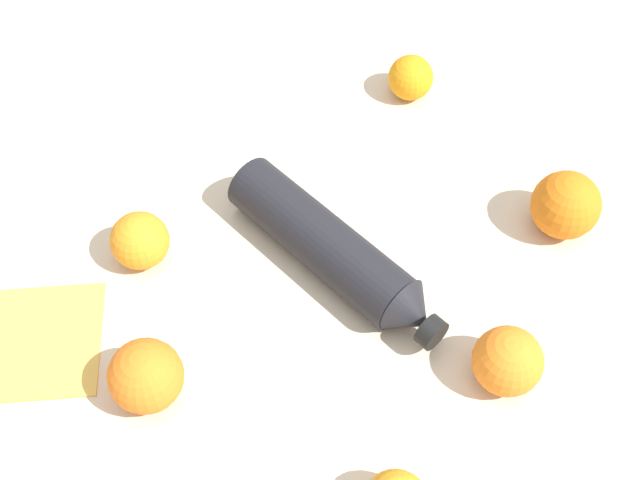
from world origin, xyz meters
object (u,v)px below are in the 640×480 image
Objects in this scene: orange_1 at (140,241)px; folded_napkin at (36,341)px; water_bottle at (333,251)px; orange_0 at (411,78)px; orange_4 at (508,361)px; orange_3 at (146,376)px; orange_2 at (566,205)px.

folded_napkin is (0.14, 0.06, -0.03)m from orange_1.
orange_1 is at bearing -137.90° from water_bottle.
orange_0 is 0.44m from orange_4.
orange_3 is (0.24, 0.06, 0.01)m from water_bottle.
orange_1 is 0.83× the size of orange_2.
orange_1 is 0.18m from orange_3.
folded_napkin is (0.61, -0.12, -0.04)m from orange_2.
orange_3 is at bearing -94.45° from water_bottle.
water_bottle is 4.95× the size of orange_0.
orange_4 is at bearing 7.28° from water_bottle.
orange_0 is 0.54m from orange_3.
orange_3 is (0.05, 0.17, 0.01)m from orange_1.
orange_4 is (-0.29, 0.32, 0.00)m from orange_1.
orange_2 is at bearing -140.82° from orange_4.
orange_2 is at bearing 159.59° from orange_1.
orange_4 is 0.51m from folded_napkin.
orange_4 reaches higher than orange_0.
orange_2 is 1.05× the size of orange_3.
orange_1 is 0.50m from orange_2.
folded_napkin is (0.34, -0.05, -0.03)m from water_bottle.
orange_3 is (0.47, 0.27, 0.01)m from orange_0.
water_bottle is at bearing -64.28° from orange_4.
orange_0 is at bearing -165.95° from orange_1.
orange_3 is at bearing 73.79° from orange_1.
orange_0 is 0.43m from orange_1.
orange_3 reaches higher than folded_napkin.
orange_1 is 0.16m from folded_napkin.
orange_4 is at bearing 132.88° from orange_1.
orange_0 is at bearing 115.39° from water_bottle.
water_bottle is 0.23m from orange_4.
orange_4 is (0.12, 0.42, 0.01)m from orange_0.
orange_3 is at bearing -0.42° from orange_2.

